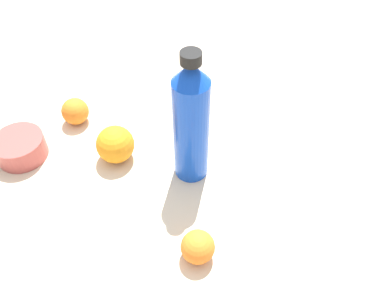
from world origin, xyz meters
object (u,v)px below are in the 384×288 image
at_px(water_bottle, 192,121).
at_px(ceramic_bowl, 20,147).
at_px(orange_2, 75,111).
at_px(orange_0, 198,247).
at_px(orange_1, 115,144).

relative_size(water_bottle, ceramic_bowl, 2.72).
bearing_deg(ceramic_bowl, orange_2, -99.86).
distance_m(water_bottle, ceramic_bowl, 0.40).
relative_size(orange_0, orange_2, 0.96).
bearing_deg(water_bottle, ceramic_bowl, 126.68).
bearing_deg(orange_0, orange_2, -18.42).
relative_size(water_bottle, orange_2, 4.69).
height_order(orange_1, ceramic_bowl, orange_1).
xyz_separation_m(water_bottle, orange_0, (-0.12, 0.17, -0.11)).
height_order(water_bottle, orange_0, water_bottle).
bearing_deg(orange_1, water_bottle, -159.17).
bearing_deg(water_bottle, orange_1, 121.11).
bearing_deg(orange_0, ceramic_bowl, 0.31).
bearing_deg(water_bottle, orange_0, -134.43).
bearing_deg(orange_2, water_bottle, -175.94).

